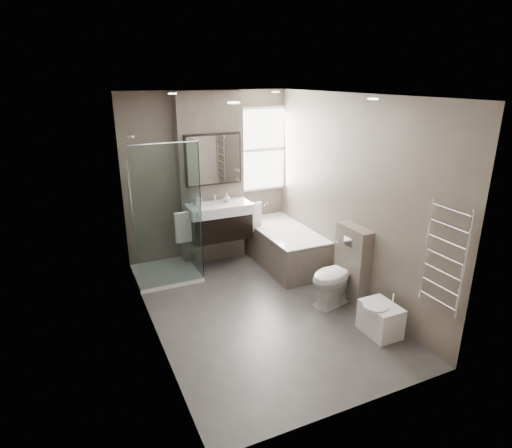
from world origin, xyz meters
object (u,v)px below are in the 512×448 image
bathtub (283,245)px  toilet (337,275)px  vanity (219,221)px  bidet (380,318)px

bathtub → toilet: toilet is taller
vanity → bathtub: bearing=-19.4°
toilet → bidet: (0.04, -0.80, -0.19)m
toilet → bidet: toilet is taller
bathtub → bidet: size_ratio=3.35×
bathtub → toilet: 1.37m
vanity → toilet: size_ratio=1.23×
bathtub → toilet: size_ratio=2.08×
bathtub → bidet: (0.09, -2.17, -0.12)m
vanity → bathtub: 1.07m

